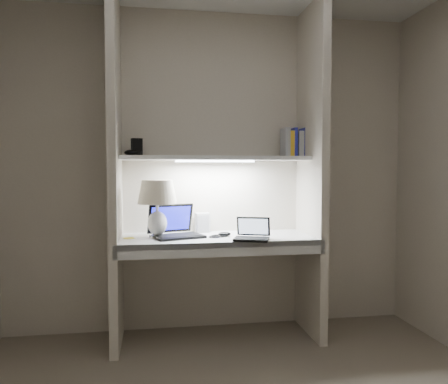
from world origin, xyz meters
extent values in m
cube|color=beige|center=(0.00, 1.50, 1.25)|extent=(3.20, 0.01, 2.50)
cube|color=beige|center=(-0.73, 1.23, 1.25)|extent=(0.06, 0.55, 2.50)
cube|color=beige|center=(0.73, 1.23, 1.25)|extent=(0.06, 0.55, 2.50)
cube|color=white|center=(0.00, 1.23, 0.75)|extent=(1.40, 0.55, 0.04)
cube|color=silver|center=(0.00, 0.96, 0.72)|extent=(1.46, 0.03, 0.10)
cube|color=silver|center=(0.00, 1.32, 1.35)|extent=(1.40, 0.36, 0.03)
cube|color=white|center=(0.00, 1.32, 1.33)|extent=(0.60, 0.04, 0.02)
cylinder|color=white|center=(-0.44, 1.24, 0.78)|extent=(0.10, 0.10, 0.02)
ellipsoid|color=white|center=(-0.44, 1.24, 0.87)|extent=(0.14, 0.14, 0.18)
cylinder|color=white|center=(-0.44, 1.24, 0.98)|extent=(0.02, 0.02, 0.08)
sphere|color=#FFD899|center=(-0.44, 1.24, 1.06)|extent=(0.04, 0.04, 0.04)
cube|color=black|center=(-0.29, 1.21, 0.78)|extent=(0.41, 0.34, 0.02)
cube|color=black|center=(-0.29, 1.21, 0.79)|extent=(0.34, 0.26, 0.00)
cube|color=black|center=(-0.34, 1.35, 0.90)|extent=(0.35, 0.18, 0.22)
cube|color=#171CCB|center=(-0.34, 1.34, 0.90)|extent=(0.31, 0.15, 0.18)
cube|color=black|center=(0.21, 1.00, 0.78)|extent=(0.28, 0.24, 0.02)
cube|color=black|center=(0.21, 1.00, 0.79)|extent=(0.23, 0.18, 0.00)
cube|color=black|center=(0.25, 1.10, 0.86)|extent=(0.24, 0.13, 0.14)
cube|color=silver|center=(0.24, 1.09, 0.86)|extent=(0.21, 0.11, 0.11)
cube|color=silver|center=(-0.08, 1.45, 0.85)|extent=(0.12, 0.09, 0.15)
ellipsoid|color=black|center=(0.05, 1.21, 0.79)|extent=(0.10, 0.06, 0.04)
torus|color=black|center=(0.00, 1.20, 0.78)|extent=(0.11, 0.11, 0.01)
cube|color=yellow|center=(-0.64, 1.24, 0.77)|extent=(0.09, 0.09, 0.00)
cube|color=white|center=(0.74, 1.37, 1.46)|extent=(0.03, 0.15, 0.20)
cube|color=#252B97|center=(0.71, 1.37, 1.48)|extent=(0.04, 0.15, 0.22)
cube|color=#B7B6B2|center=(0.67, 1.37, 1.46)|extent=(0.04, 0.15, 0.20)
cube|color=#262AA7|center=(0.63, 1.37, 1.48)|extent=(0.02, 0.15, 0.22)
cube|color=yellow|center=(0.60, 1.37, 1.46)|extent=(0.03, 0.15, 0.20)
cube|color=#A5A5AA|center=(0.56, 1.37, 1.48)|extent=(0.04, 0.15, 0.22)
cube|color=black|center=(-0.58, 1.38, 1.43)|extent=(0.09, 0.07, 0.13)
ellipsoid|color=black|center=(-0.62, 1.32, 1.39)|extent=(0.11, 0.09, 0.04)
camera|label=1|loc=(-0.46, -1.95, 1.27)|focal=35.00mm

